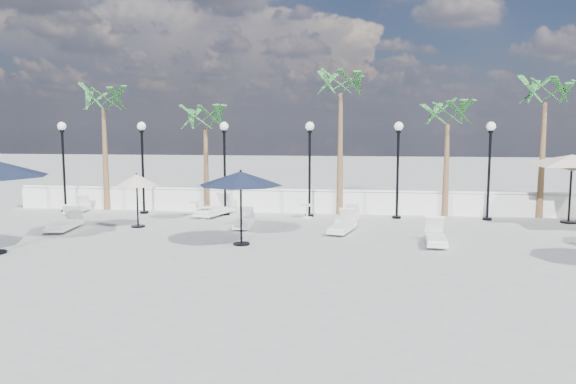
# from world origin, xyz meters

# --- Properties ---
(ground) EXTENTS (100.00, 100.00, 0.00)m
(ground) POSITION_xyz_m (0.00, 0.00, 0.00)
(ground) COLOR gray
(ground) RESTS_ON ground
(balustrade) EXTENTS (26.00, 0.30, 1.01)m
(balustrade) POSITION_xyz_m (0.00, 7.50, 0.47)
(balustrade) COLOR white
(balustrade) RESTS_ON ground
(lamppost_0) EXTENTS (0.36, 0.36, 3.84)m
(lamppost_0) POSITION_xyz_m (-10.50, 6.50, 2.49)
(lamppost_0) COLOR black
(lamppost_0) RESTS_ON ground
(lamppost_1) EXTENTS (0.36, 0.36, 3.84)m
(lamppost_1) POSITION_xyz_m (-7.00, 6.50, 2.49)
(lamppost_1) COLOR black
(lamppost_1) RESTS_ON ground
(lamppost_2) EXTENTS (0.36, 0.36, 3.84)m
(lamppost_2) POSITION_xyz_m (-3.50, 6.50, 2.49)
(lamppost_2) COLOR black
(lamppost_2) RESTS_ON ground
(lamppost_3) EXTENTS (0.36, 0.36, 3.84)m
(lamppost_3) POSITION_xyz_m (0.00, 6.50, 2.49)
(lamppost_3) COLOR black
(lamppost_3) RESTS_ON ground
(lamppost_4) EXTENTS (0.36, 0.36, 3.84)m
(lamppost_4) POSITION_xyz_m (3.50, 6.50, 2.49)
(lamppost_4) COLOR black
(lamppost_4) RESTS_ON ground
(lamppost_5) EXTENTS (0.36, 0.36, 3.84)m
(lamppost_5) POSITION_xyz_m (7.00, 6.50, 2.49)
(lamppost_5) COLOR black
(lamppost_5) RESTS_ON ground
(palm_0) EXTENTS (2.60, 2.60, 5.50)m
(palm_0) POSITION_xyz_m (-9.00, 7.30, 4.53)
(palm_0) COLOR brown
(palm_0) RESTS_ON ground
(palm_1) EXTENTS (2.60, 2.60, 4.70)m
(palm_1) POSITION_xyz_m (-4.50, 7.30, 3.75)
(palm_1) COLOR brown
(palm_1) RESTS_ON ground
(palm_2) EXTENTS (2.60, 2.60, 6.10)m
(palm_2) POSITION_xyz_m (1.20, 7.30, 5.12)
(palm_2) COLOR brown
(palm_2) RESTS_ON ground
(palm_3) EXTENTS (2.60, 2.60, 4.90)m
(palm_3) POSITION_xyz_m (5.50, 7.30, 3.95)
(palm_3) COLOR brown
(palm_3) RESTS_ON ground
(palm_4) EXTENTS (2.60, 2.60, 5.70)m
(palm_4) POSITION_xyz_m (9.20, 7.30, 4.73)
(palm_4) COLOR brown
(palm_4) RESTS_ON ground
(lounger_0) EXTENTS (0.84, 2.03, 0.74)m
(lounger_0) POSITION_xyz_m (-8.36, 2.50, 0.25)
(lounger_0) COLOR silver
(lounger_0) RESTS_ON ground
(lounger_1) EXTENTS (0.74, 1.79, 0.65)m
(lounger_1) POSITION_xyz_m (-9.83, 6.22, 0.22)
(lounger_1) COLOR silver
(lounger_1) RESTS_ON ground
(lounger_2) EXTENTS (1.31, 2.27, 0.81)m
(lounger_2) POSITION_xyz_m (-3.82, 6.16, 0.27)
(lounger_2) COLOR silver
(lounger_2) RESTS_ON ground
(lounger_3) EXTENTS (1.05, 1.95, 0.70)m
(lounger_3) POSITION_xyz_m (1.43, 3.21, 0.23)
(lounger_3) COLOR silver
(lounger_3) RESTS_ON ground
(lounger_4) EXTENTS (0.65, 1.78, 0.66)m
(lounger_4) POSITION_xyz_m (-2.17, 3.72, 0.22)
(lounger_4) COLOR silver
(lounger_4) RESTS_ON ground
(lounger_5) EXTENTS (0.75, 1.96, 0.72)m
(lounger_5) POSITION_xyz_m (4.35, 1.59, 0.24)
(lounger_5) COLOR silver
(lounger_5) RESTS_ON ground
(lounger_6) EXTENTS (0.99, 1.79, 0.64)m
(lounger_6) POSITION_xyz_m (1.58, 5.02, 0.21)
(lounger_6) COLOR silver
(lounger_6) RESTS_ON ground
(side_table_0) EXTENTS (0.52, 0.52, 0.50)m
(side_table_0) POSITION_xyz_m (-4.06, 5.43, 0.30)
(side_table_0) COLOR silver
(side_table_0) RESTS_ON ground
(side_table_1) EXTENTS (0.59, 0.59, 0.57)m
(side_table_1) POSITION_xyz_m (-4.60, 6.20, 0.34)
(side_table_1) COLOR silver
(side_table_1) RESTS_ON ground
(side_table_2) EXTENTS (0.54, 0.54, 0.53)m
(side_table_2) POSITION_xyz_m (-0.07, 6.20, 0.32)
(side_table_2) COLOR silver
(side_table_2) RESTS_ON ground
(parasol_navy_mid) EXTENTS (2.63, 2.63, 2.36)m
(parasol_navy_mid) POSITION_xyz_m (-1.67, 0.90, 2.07)
(parasol_navy_mid) COLOR black
(parasol_navy_mid) RESTS_ON ground
(parasol_cream_sq_b) EXTENTS (5.59, 5.59, 2.80)m
(parasol_cream_sq_b) POSITION_xyz_m (9.93, 6.20, 2.59)
(parasol_cream_sq_b) COLOR black
(parasol_cream_sq_b) RESTS_ON ground
(parasol_cream_small) EXTENTS (1.62, 1.62, 1.99)m
(parasol_cream_small) POSITION_xyz_m (-6.04, 3.43, 1.70)
(parasol_cream_small) COLOR black
(parasol_cream_small) RESTS_ON ground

